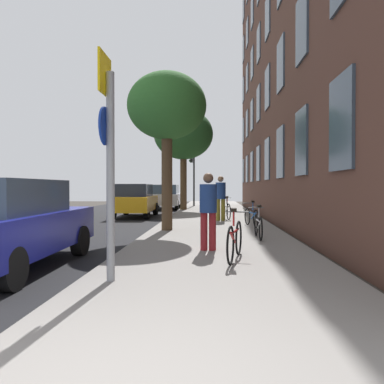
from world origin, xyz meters
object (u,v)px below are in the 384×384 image
at_px(car_2, 167,196).
at_px(pedestrian_1, 221,195).
at_px(bicycle_1, 258,225).
at_px(bicycle_3, 226,210).
at_px(tree_far, 183,135).
at_px(bicycle_2, 252,216).
at_px(car_1, 135,200).
at_px(sign_post, 109,152).
at_px(pedestrian_0, 208,206).
at_px(bicycle_4, 227,207).
at_px(bicycle_0, 235,239).
at_px(tree_near, 167,108).
at_px(car_0, 6,224).
at_px(traffic_light, 193,168).

bearing_deg(car_2, pedestrian_1, -70.92).
xyz_separation_m(bicycle_1, bicycle_3, (-0.64, 6.00, 0.03)).
bearing_deg(bicycle_3, tree_far, 109.52).
distance_m(bicycle_1, car_2, 15.57).
xyz_separation_m(bicycle_2, bicycle_3, (-0.78, 3.00, 0.03)).
bearing_deg(tree_far, car_1, -115.68).
bearing_deg(pedestrian_1, bicycle_2, -64.57).
bearing_deg(pedestrian_1, sign_post, -100.77).
distance_m(bicycle_1, pedestrian_0, 2.44).
distance_m(tree_far, car_1, 6.08).
bearing_deg(bicycle_4, car_1, -170.56).
bearing_deg(sign_post, bicycle_0, 40.81).
relative_size(bicycle_4, car_2, 0.35).
bearing_deg(car_1, sign_post, -80.08).
relative_size(bicycle_1, bicycle_3, 0.97).
relative_size(sign_post, bicycle_2, 2.14).
relative_size(tree_far, bicycle_2, 3.91).
bearing_deg(tree_near, pedestrian_1, 62.11).
height_order(bicycle_4, pedestrian_0, pedestrian_0).
height_order(bicycle_2, bicycle_4, bicycle_4).
xyz_separation_m(bicycle_4, car_1, (-4.56, -0.76, 0.37)).
height_order(tree_far, car_0, tree_far).
bearing_deg(bicycle_2, tree_near, -156.50).
bearing_deg(bicycle_3, car_2, 112.09).
bearing_deg(bicycle_1, car_1, 121.29).
bearing_deg(bicycle_0, car_1, 110.48).
bearing_deg(car_1, bicycle_2, -45.49).
xyz_separation_m(sign_post, car_2, (-1.52, 19.64, -1.16)).
relative_size(bicycle_2, car_2, 0.34).
bearing_deg(sign_post, bicycle_2, 69.34).
bearing_deg(car_2, bicycle_3, -67.91).
relative_size(car_0, car_2, 0.98).
bearing_deg(pedestrian_0, car_2, 99.90).
bearing_deg(sign_post, tree_near, 89.26).
bearing_deg(pedestrian_0, bicycle_1, 55.95).
bearing_deg(pedestrian_0, bicycle_0, -63.94).
relative_size(sign_post, car_1, 0.78).
bearing_deg(tree_near, bicycle_1, -33.69).
bearing_deg(traffic_light, bicycle_2, -78.72).
distance_m(sign_post, bicycle_4, 13.95).
height_order(bicycle_4, car_2, car_2).
bearing_deg(pedestrian_0, sign_post, -117.75).
xyz_separation_m(bicycle_2, pedestrian_1, (-1.02, 2.15, 0.69)).
bearing_deg(traffic_light, bicycle_3, -79.65).
bearing_deg(car_2, sign_post, -85.56).
xyz_separation_m(bicycle_2, pedestrian_0, (-1.46, -4.96, 0.61)).
distance_m(bicycle_4, pedestrian_1, 3.93).
bearing_deg(tree_near, bicycle_3, 64.30).
distance_m(tree_near, bicycle_0, 6.21).
xyz_separation_m(tree_near, bicycle_1, (2.67, -1.78, -3.54)).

